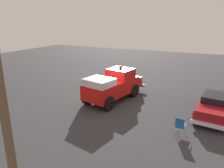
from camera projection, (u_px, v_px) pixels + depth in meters
ground_plane at (108, 103)px, 16.26m from camera, size 60.00×60.00×0.00m
vintage_fire_truck at (114, 85)px, 16.69m from camera, size 6.25×3.30×2.59m
classic_hot_rod at (214, 107)px, 13.62m from camera, size 4.54×2.34×1.46m
lawn_chair_by_car at (180, 125)px, 11.60m from camera, size 0.54×0.55×1.02m
utility_pole at (3, 103)px, 5.60m from camera, size 0.74×1.62×7.69m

